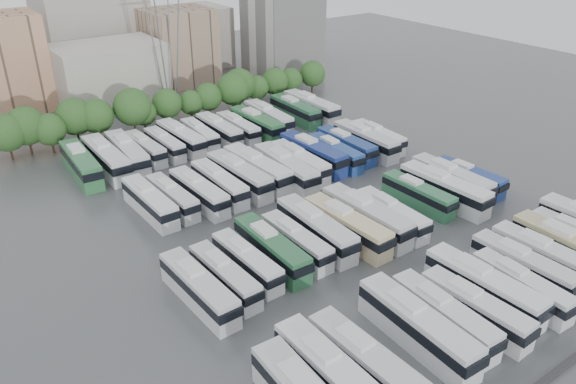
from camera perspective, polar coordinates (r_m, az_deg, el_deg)
ground at (r=72.49m, az=3.67°, el=-2.34°), size 220.00×220.00×0.00m
parapet at (r=55.81m, az=26.23°, el=-15.58°), size 56.00×0.50×0.50m
tree_line at (r=103.30m, az=-12.16°, el=8.93°), size 65.41×7.85×8.23m
city_buildings at (r=127.94m, az=-20.22°, el=12.99°), size 102.00×35.00×20.00m
apartment_tower at (r=131.92m, az=-0.57°, el=17.25°), size 14.00×14.00×26.00m
electricity_pylon at (r=108.66m, az=-12.66°, el=17.54°), size 9.00×6.91×33.83m
bus_r0_s1 at (r=47.39m, az=4.55°, el=-18.15°), size 2.82×12.81×4.02m
bus_r0_s2 at (r=48.81m, az=7.99°, el=-16.83°), size 3.12×12.45×3.88m
bus_r0_s4 at (r=52.83m, az=13.00°, el=-13.15°), size 3.33×13.26×4.13m
bus_r0_s5 at (r=54.93m, az=15.53°, el=-12.00°), size 3.04×11.87×3.70m
bus_r0_s6 at (r=56.69m, az=18.47°, el=-11.15°), size 2.96×11.58×3.61m
bus_r0_s7 at (r=59.43m, az=19.26°, el=-9.07°), size 3.25×12.95×4.04m
bus_r0_s8 at (r=61.35m, az=22.61°, el=-8.81°), size 2.84×11.10×3.45m
bus_r0_s9 at (r=64.35m, az=22.79°, el=-6.95°), size 2.84×11.75×3.67m
bus_r0_s10 at (r=66.69m, az=24.64°, el=-6.03°), size 3.05×12.19×3.80m
bus_r0_s11 at (r=69.02m, az=26.69°, el=-5.18°), size 3.07×13.24×4.14m
bus_r1_s0 at (r=56.91m, az=-9.06°, el=-9.63°), size 3.10×12.04×3.75m
bus_r1_s1 at (r=58.54m, az=-6.46°, el=-8.47°), size 2.79×10.97×3.42m
bus_r1_s2 at (r=60.53m, az=-4.19°, el=-7.04°), size 2.73×10.85×3.38m
bus_r1_s3 at (r=62.11m, az=-1.69°, el=-5.75°), size 2.83×12.22×3.82m
bus_r1_s4 at (r=63.70m, az=0.84°, el=-5.01°), size 2.51×11.06×3.46m
bus_r1_s5 at (r=65.58m, az=2.86°, el=-3.73°), size 3.20×12.96×4.04m
bus_r1_s6 at (r=66.39m, az=5.99°, el=-3.45°), size 3.36×12.94×4.03m
bus_r1_s7 at (r=68.57m, az=7.95°, el=-2.44°), size 3.36×13.44×4.19m
bus_r1_s8 at (r=70.13m, az=10.49°, el=-2.24°), size 2.86×11.31×3.52m
bus_r1_s10 at (r=75.69m, az=13.08°, el=-0.23°), size 2.75×11.18×3.49m
bus_r1_s11 at (r=77.19m, az=15.57°, el=0.30°), size 3.58×13.45×4.18m
bus_r1_s12 at (r=80.38m, az=16.25°, el=1.24°), size 2.79×12.76×4.00m
bus_r1_s13 at (r=82.46m, az=17.92°, el=1.44°), size 2.93×10.98×3.41m
bus_r2_s1 at (r=73.70m, az=-13.87°, el=-0.98°), size 2.95×12.09×3.77m
bus_r2_s2 at (r=74.65m, az=-11.69°, el=-0.49°), size 2.87×11.10×3.45m
bus_r2_s3 at (r=74.99m, az=-9.03°, el=0.01°), size 3.11×12.02×3.74m
bus_r2_s4 at (r=76.90m, az=-6.99°, el=0.87°), size 2.67×11.93×3.74m
bus_r2_s5 at (r=78.57m, az=-4.97°, el=1.71°), size 3.42×13.15×4.09m
bus_r2_s6 at (r=80.19m, az=-3.15°, el=2.37°), size 3.61×13.59×4.22m
bus_r2_s7 at (r=80.21m, az=-0.27°, el=2.43°), size 3.56×13.64×4.24m
bus_r2_s8 at (r=82.63m, az=1.15°, el=3.05°), size 2.88×12.33×3.86m
bus_r2_s9 at (r=85.42m, az=2.55°, el=3.96°), size 3.44×13.28×4.13m
bus_r2_s10 at (r=86.58m, az=4.80°, el=4.03°), size 2.84×11.56×3.61m
bus_r2_s11 at (r=89.21m, az=5.92°, el=4.74°), size 2.68×11.99×3.76m
bus_r2_s12 at (r=91.06m, az=7.86°, el=5.22°), size 2.89×13.06×4.09m
bus_r2_s13 at (r=93.58m, az=9.12°, el=5.55°), size 2.98×11.33×3.52m
bus_r3_s0 at (r=87.10m, az=-20.29°, el=2.71°), size 3.44×13.42×4.18m
bus_r3_s1 at (r=87.68m, az=-18.00°, el=3.28°), size 3.05×13.67×4.28m
bus_r3_s2 at (r=88.76m, az=-16.02°, el=3.82°), size 3.53×13.43×4.17m
bus_r3_s3 at (r=90.81m, az=-14.34°, el=4.33°), size 2.93×11.15×3.47m
bus_r3_s4 at (r=91.91m, az=-12.42°, el=4.80°), size 2.62×10.83×3.38m
bus_r3_s5 at (r=93.22m, az=-10.82°, el=5.44°), size 3.29×12.48×3.88m
bus_r3_s6 at (r=94.84m, az=-8.94°, el=5.82°), size 2.78×10.86×3.38m
bus_r3_s7 at (r=95.74m, az=-7.03°, el=6.27°), size 2.66×12.01×3.77m
bus_r3_s8 at (r=96.78m, az=-5.08°, el=6.53°), size 2.52×11.28×3.53m
bus_r3_s9 at (r=97.53m, az=-3.18°, el=6.93°), size 3.20×13.03×4.07m
bus_r3_s10 at (r=100.41m, az=-2.02°, el=7.56°), size 3.44×13.13×4.08m
bus_r3_s12 at (r=104.27m, az=0.70°, el=8.30°), size 2.91×12.76×3.99m
bus_r3_s13 at (r=105.83m, az=2.36°, el=8.64°), size 3.18×13.65×4.27m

